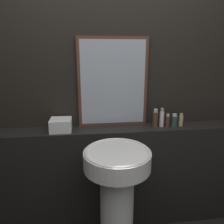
{
  "coord_description": "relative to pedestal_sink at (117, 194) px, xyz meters",
  "views": [
    {
      "loc": [
        -0.25,
        -0.4,
        1.56
      ],
      "look_at": [
        -0.05,
        1.23,
        1.11
      ],
      "focal_mm": 35.0,
      "sensor_mm": 36.0,
      "label": 1
    }
  ],
  "objects": [
    {
      "name": "pedestal_sink",
      "position": [
        0.0,
        0.0,
        0.0
      ],
      "size": [
        0.46,
        0.46,
        0.92
      ],
      "color": "white",
      "rests_on": "ground_plane"
    },
    {
      "name": "vanity_counter",
      "position": [
        0.05,
        0.4,
        -0.11
      ],
      "size": [
        2.95,
        0.22,
        0.93
      ],
      "color": "black",
      "rests_on": "ground_plane"
    },
    {
      "name": "body_wash_bottle",
      "position": [
        0.56,
        0.4,
        0.4
      ],
      "size": [
        0.05,
        0.05,
        0.11
      ],
      "color": "#2D4C3D",
      "rests_on": "vanity_counter"
    },
    {
      "name": "towel_stack",
      "position": [
        -0.41,
        0.4,
        0.4
      ],
      "size": [
        0.17,
        0.17,
        0.1
      ],
      "color": "white",
      "rests_on": "vanity_counter"
    },
    {
      "name": "wall_back",
      "position": [
        0.05,
        0.54,
        0.67
      ],
      "size": [
        8.0,
        0.06,
        2.5
      ],
      "color": "black",
      "rests_on": "ground_plane"
    },
    {
      "name": "conditioner_bottle",
      "position": [
        0.45,
        0.4,
        0.43
      ],
      "size": [
        0.04,
        0.04,
        0.16
      ],
      "color": "white",
      "rests_on": "vanity_counter"
    },
    {
      "name": "lotion_bottle",
      "position": [
        0.5,
        0.4,
        0.4
      ],
      "size": [
        0.04,
        0.04,
        0.11
      ],
      "color": "#4C3823",
      "rests_on": "vanity_counter"
    },
    {
      "name": "shampoo_bottle",
      "position": [
        0.39,
        0.4,
        0.43
      ],
      "size": [
        0.04,
        0.04,
        0.16
      ],
      "color": "#4C3823",
      "rests_on": "vanity_counter"
    },
    {
      "name": "mirror",
      "position": [
        0.03,
        0.49,
        0.73
      ],
      "size": [
        0.59,
        0.03,
        0.75
      ],
      "color": "#563323",
      "rests_on": "vanity_counter"
    },
    {
      "name": "hand_soap_bottle",
      "position": [
        0.62,
        0.4,
        0.4
      ],
      "size": [
        0.04,
        0.04,
        0.11
      ],
      "color": "#C6B284",
      "rests_on": "vanity_counter"
    }
  ]
}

